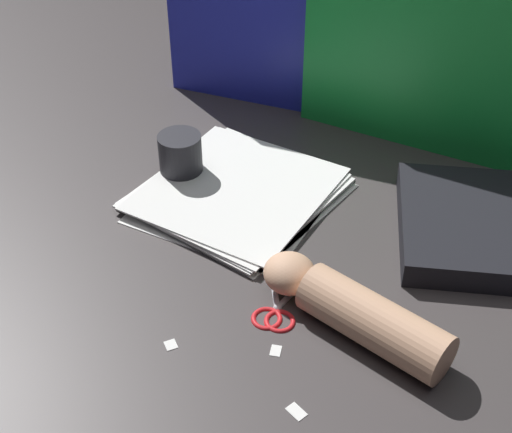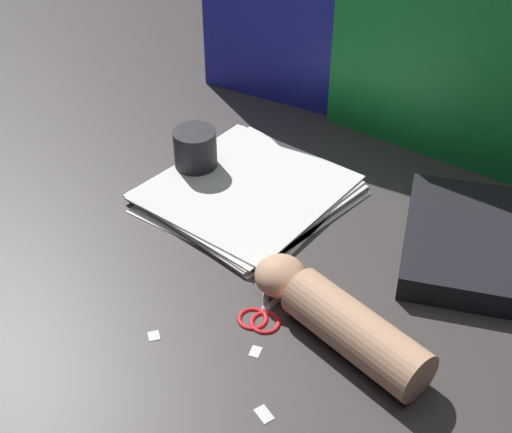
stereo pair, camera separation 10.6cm
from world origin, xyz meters
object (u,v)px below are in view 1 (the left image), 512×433
hand_forearm (354,310)px  mug (181,157)px  book_closed (462,225)px  scissors (277,306)px  paper_stack (238,193)px

hand_forearm → mug: (-0.41, 0.16, 0.01)m
book_closed → scissors: (-0.16, -0.29, -0.02)m
paper_stack → mug: 0.12m
book_closed → mug: (-0.46, -0.11, 0.02)m
paper_stack → book_closed: 0.37m
hand_forearm → mug: 0.44m
scissors → hand_forearm: hand_forearm is taller
book_closed → scissors: size_ratio=2.27×
paper_stack → scissors: (0.19, -0.19, -0.00)m
paper_stack → book_closed: book_closed is taller
scissors → hand_forearm: bearing=11.7°
mug → paper_stack: bearing=2.6°
scissors → paper_stack: bearing=135.3°
hand_forearm → paper_stack: bearing=150.6°
paper_stack → mug: bearing=-177.4°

